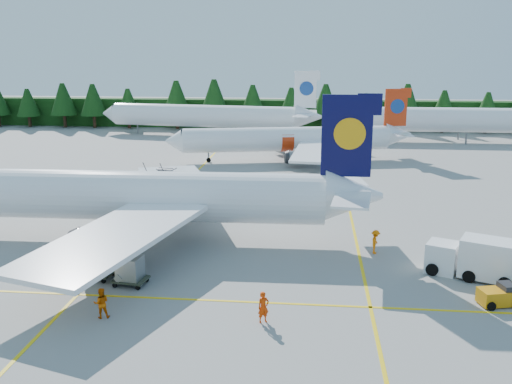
# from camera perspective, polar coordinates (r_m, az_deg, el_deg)

# --- Properties ---
(ground) EXTENTS (320.00, 320.00, 0.00)m
(ground) POSITION_cam_1_polar(r_m,az_deg,el_deg) (44.35, 2.83, -7.79)
(ground) COLOR gray
(ground) RESTS_ON ground
(taxi_stripe_a) EXTENTS (0.25, 120.00, 0.01)m
(taxi_stripe_a) POSITION_cam_1_polar(r_m,az_deg,el_deg) (65.29, -8.59, -0.72)
(taxi_stripe_a) COLOR yellow
(taxi_stripe_a) RESTS_ON ground
(taxi_stripe_b) EXTENTS (0.25, 120.00, 0.01)m
(taxi_stripe_b) POSITION_cam_1_polar(r_m,az_deg,el_deg) (63.44, 9.21, -1.18)
(taxi_stripe_b) COLOR yellow
(taxi_stripe_b) RESTS_ON ground
(taxi_stripe_cross) EXTENTS (80.00, 0.25, 0.01)m
(taxi_stripe_cross) POSITION_cam_1_polar(r_m,az_deg,el_deg) (38.85, 2.36, -11.06)
(taxi_stripe_cross) COLOR yellow
(taxi_stripe_cross) RESTS_ON ground
(treeline_hedge) EXTENTS (220.00, 4.00, 6.00)m
(treeline_hedge) POSITION_cam_1_polar(r_m,az_deg,el_deg) (123.88, 4.86, 7.77)
(treeline_hedge) COLOR black
(treeline_hedge) RESTS_ON ground
(airliner_navy) EXTENTS (44.40, 36.55, 12.91)m
(airliner_navy) POSITION_cam_1_polar(r_m,az_deg,el_deg) (52.28, -14.97, -0.38)
(airliner_navy) COLOR white
(airliner_navy) RESTS_ON ground
(airliner_red) EXTENTS (36.34, 29.59, 10.70)m
(airliner_red) POSITION_cam_1_polar(r_m,az_deg,el_deg) (86.74, 2.65, 5.25)
(airliner_red) COLOR white
(airliner_red) RESTS_ON ground
(airliner_far_left) EXTENTS (43.36, 9.68, 12.64)m
(airliner_far_left) POSITION_cam_1_polar(r_m,az_deg,el_deg) (112.84, -5.89, 7.63)
(airliner_far_left) COLOR white
(airliner_far_left) RESTS_ON ground
(airliner_far_right) EXTENTS (44.86, 4.47, 13.05)m
(airliner_far_right) POSITION_cam_1_polar(r_m,az_deg,el_deg) (110.31, 18.28, 6.92)
(airliner_far_right) COLOR white
(airliner_far_right) RESTS_ON ground
(airstairs) EXTENTS (4.76, 6.46, 4.00)m
(airstairs) POSITION_cam_1_polar(r_m,az_deg,el_deg) (60.15, -10.33, -1.22)
(airstairs) COLOR white
(airstairs) RESTS_ON ground
(service_truck) EXTENTS (6.77, 4.70, 3.08)m
(service_truck) POSITION_cam_1_polar(r_m,az_deg,el_deg) (45.40, 20.80, -6.15)
(service_truck) COLOR silver
(service_truck) RESTS_ON ground
(baggage_tug) EXTENTS (2.84, 1.99, 1.38)m
(baggage_tug) POSITION_cam_1_polar(r_m,az_deg,el_deg) (41.63, 23.20, -9.47)
(baggage_tug) COLOR orange
(baggage_tug) RESTS_ON ground
(uld_pair) EXTENTS (5.38, 3.00, 1.78)m
(uld_pair) POSITION_cam_1_polar(r_m,az_deg,el_deg) (43.04, -14.10, -7.20)
(uld_pair) COLOR #33392A
(uld_pair) RESTS_ON ground
(crew_a) EXTENTS (0.88, 0.78, 2.01)m
(crew_a) POSITION_cam_1_polar(r_m,az_deg,el_deg) (35.96, 0.74, -11.46)
(crew_a) COLOR red
(crew_a) RESTS_ON ground
(crew_b) EXTENTS (1.15, 1.02, 1.99)m
(crew_b) POSITION_cam_1_polar(r_m,az_deg,el_deg) (37.82, -15.21, -10.66)
(crew_b) COLOR #E25A04
(crew_b) RESTS_ON ground
(crew_c) EXTENTS (0.75, 0.95, 2.02)m
(crew_c) POSITION_cam_1_polar(r_m,az_deg,el_deg) (48.40, 11.86, -4.91)
(crew_c) COLOR orange
(crew_c) RESTS_ON ground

